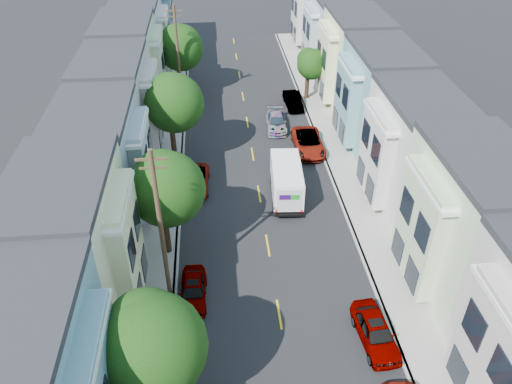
{
  "coord_description": "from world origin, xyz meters",
  "views": [
    {
      "loc": [
        -3.09,
        -19.14,
        22.32
      ],
      "look_at": [
        -0.5,
        9.2,
        2.2
      ],
      "focal_mm": 35.0,
      "sensor_mm": 36.0,
      "label": 1
    }
  ],
  "objects_px": {
    "tree_b": "(151,347)",
    "tree_c": "(165,189)",
    "tree_far_r": "(311,65)",
    "parked_right_d": "(293,101)",
    "parked_left_d": "(195,181)",
    "utility_pole_far": "(178,58)",
    "parked_right_c": "(308,143)",
    "lead_sedan": "(276,122)",
    "tree_e": "(179,48)",
    "parked_right_b": "(375,332)",
    "parked_left_c": "(193,290)",
    "utility_pole_near": "(161,230)",
    "fedex_truck": "(286,180)",
    "tree_d": "(173,104)"
  },
  "relations": [
    {
      "from": "utility_pole_near",
      "to": "parked_left_d",
      "type": "distance_m",
      "value": 12.25
    },
    {
      "from": "tree_e",
      "to": "utility_pole_near",
      "type": "xyz_separation_m",
      "value": [
        0.0,
        -29.02,
        0.06
      ]
    },
    {
      "from": "fedex_truck",
      "to": "parked_right_c",
      "type": "bearing_deg",
      "value": 70.6
    },
    {
      "from": "lead_sedan",
      "to": "parked_left_c",
      "type": "height_order",
      "value": "parked_left_c"
    },
    {
      "from": "utility_pole_far",
      "to": "parked_right_c",
      "type": "distance_m",
      "value": 15.5
    },
    {
      "from": "tree_c",
      "to": "fedex_truck",
      "type": "bearing_deg",
      "value": 33.89
    },
    {
      "from": "parked_right_d",
      "to": "parked_left_d",
      "type": "bearing_deg",
      "value": -128.56
    },
    {
      "from": "parked_left_c",
      "to": "tree_e",
      "type": "bearing_deg",
      "value": 93.8
    },
    {
      "from": "tree_d",
      "to": "utility_pole_far",
      "type": "distance_m",
      "value": 10.84
    },
    {
      "from": "utility_pole_far",
      "to": "parked_left_d",
      "type": "xyz_separation_m",
      "value": [
        1.4,
        -14.69,
        -4.51
      ]
    },
    {
      "from": "tree_b",
      "to": "tree_e",
      "type": "relative_size",
      "value": 0.96
    },
    {
      "from": "tree_d",
      "to": "parked_right_d",
      "type": "height_order",
      "value": "tree_d"
    },
    {
      "from": "parked_left_c",
      "to": "parked_left_d",
      "type": "height_order",
      "value": "parked_left_c"
    },
    {
      "from": "tree_e",
      "to": "tree_b",
      "type": "bearing_deg",
      "value": -90.0
    },
    {
      "from": "tree_b",
      "to": "utility_pole_far",
      "type": "relative_size",
      "value": 0.72
    },
    {
      "from": "utility_pole_far",
      "to": "tree_c",
      "type": "bearing_deg",
      "value": -90.0
    },
    {
      "from": "tree_c",
      "to": "utility_pole_near",
      "type": "relative_size",
      "value": 0.74
    },
    {
      "from": "tree_far_r",
      "to": "fedex_truck",
      "type": "bearing_deg",
      "value": -105.86
    },
    {
      "from": "lead_sedan",
      "to": "utility_pole_near",
      "type": "bearing_deg",
      "value": -110.04
    },
    {
      "from": "utility_pole_far",
      "to": "fedex_truck",
      "type": "relative_size",
      "value": 1.76
    },
    {
      "from": "tree_b",
      "to": "tree_c",
      "type": "distance_m",
      "value": 11.35
    },
    {
      "from": "tree_b",
      "to": "lead_sedan",
      "type": "height_order",
      "value": "tree_b"
    },
    {
      "from": "parked_left_d",
      "to": "tree_b",
      "type": "bearing_deg",
      "value": -91.86
    },
    {
      "from": "tree_b",
      "to": "tree_far_r",
      "type": "height_order",
      "value": "tree_b"
    },
    {
      "from": "parked_left_d",
      "to": "tree_c",
      "type": "bearing_deg",
      "value": -98.35
    },
    {
      "from": "tree_b",
      "to": "utility_pole_near",
      "type": "xyz_separation_m",
      "value": [
        0.0,
        7.41,
        0.32
      ]
    },
    {
      "from": "tree_e",
      "to": "parked_right_b",
      "type": "bearing_deg",
      "value": -71.41
    },
    {
      "from": "utility_pole_near",
      "to": "tree_e",
      "type": "bearing_deg",
      "value": 90.0
    },
    {
      "from": "tree_c",
      "to": "parked_right_d",
      "type": "xyz_separation_m",
      "value": [
        11.2,
        21.06,
        -4.37
      ]
    },
    {
      "from": "tree_far_r",
      "to": "parked_right_d",
      "type": "xyz_separation_m",
      "value": [
        -1.99,
        -1.75,
        -3.07
      ]
    },
    {
      "from": "lead_sedan",
      "to": "tree_e",
      "type": "bearing_deg",
      "value": 140.02
    },
    {
      "from": "tree_b",
      "to": "parked_left_c",
      "type": "relative_size",
      "value": 1.78
    },
    {
      "from": "parked_right_c",
      "to": "parked_left_c",
      "type": "bearing_deg",
      "value": -119.86
    },
    {
      "from": "parked_left_d",
      "to": "parked_right_b",
      "type": "distance_m",
      "value": 18.41
    },
    {
      "from": "parked_right_d",
      "to": "tree_b",
      "type": "bearing_deg",
      "value": -112.04
    },
    {
      "from": "utility_pole_near",
      "to": "parked_right_d",
      "type": "height_order",
      "value": "utility_pole_near"
    },
    {
      "from": "tree_b",
      "to": "parked_left_d",
      "type": "xyz_separation_m",
      "value": [
        1.4,
        18.71,
        -4.19
      ]
    },
    {
      "from": "utility_pole_far",
      "to": "fedex_truck",
      "type": "height_order",
      "value": "utility_pole_far"
    },
    {
      "from": "tree_far_r",
      "to": "lead_sedan",
      "type": "bearing_deg",
      "value": -124.45
    },
    {
      "from": "tree_c",
      "to": "parked_right_b",
      "type": "height_order",
      "value": "tree_c"
    },
    {
      "from": "utility_pole_far",
      "to": "parked_right_d",
      "type": "bearing_deg",
      "value": -5.09
    },
    {
      "from": "tree_b",
      "to": "utility_pole_far",
      "type": "xyz_separation_m",
      "value": [
        0.0,
        33.41,
        0.32
      ]
    },
    {
      "from": "tree_far_r",
      "to": "parked_right_b",
      "type": "distance_m",
      "value": 31.25
    },
    {
      "from": "parked_left_d",
      "to": "parked_right_b",
      "type": "xyz_separation_m",
      "value": [
        9.8,
        -15.59,
        0.08
      ]
    },
    {
      "from": "tree_c",
      "to": "utility_pole_far",
      "type": "xyz_separation_m",
      "value": [
        0.0,
        22.06,
        0.1
      ]
    },
    {
      "from": "tree_e",
      "to": "parked_right_b",
      "type": "xyz_separation_m",
      "value": [
        11.2,
        -33.3,
        -4.37
      ]
    },
    {
      "from": "tree_d",
      "to": "tree_far_r",
      "type": "bearing_deg",
      "value": 41.3
    },
    {
      "from": "utility_pole_near",
      "to": "utility_pole_far",
      "type": "height_order",
      "value": "same"
    },
    {
      "from": "utility_pole_near",
      "to": "parked_right_b",
      "type": "bearing_deg",
      "value": -20.92
    },
    {
      "from": "tree_b",
      "to": "parked_right_d",
      "type": "xyz_separation_m",
      "value": [
        11.2,
        32.41,
        -4.15
      ]
    }
  ]
}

